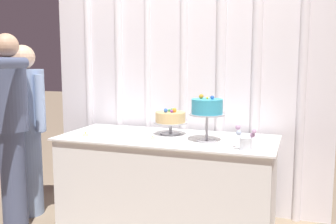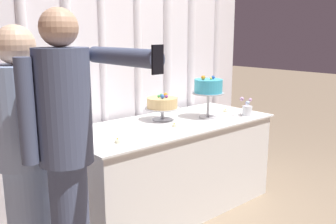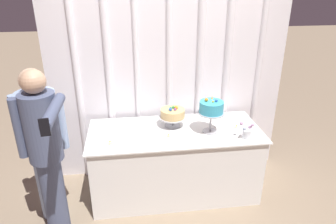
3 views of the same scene
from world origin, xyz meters
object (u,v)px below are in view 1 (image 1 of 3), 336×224
object	(u,v)px
flower_vase	(245,141)
cake_display_nearleft	(170,119)
cake_table	(167,181)
tealight_near_left	(153,138)
guest_man_dark_suit	(10,122)
guest_man_pink_jacket	(26,124)
cake_display_nearright	(207,109)
tealight_near_right	(247,142)
tealight_far_left	(86,135)

from	to	relation	value
flower_vase	cake_display_nearleft	bearing A→B (deg)	152.35
cake_table	flower_vase	world-z (taller)	flower_vase
tealight_near_left	guest_man_dark_suit	xyz separation A→B (m)	(-1.10, -0.39, 0.14)
guest_man_pink_jacket	guest_man_dark_suit	bearing A→B (deg)	-71.33
cake_display_nearright	tealight_near_right	bearing A→B (deg)	10.92
tealight_near_left	tealight_near_right	xyz separation A→B (m)	(0.76, 0.11, -0.00)
tealight_near_left	tealight_far_left	bearing A→B (deg)	-172.75
tealight_far_left	tealight_near_right	distance (m)	1.36
cake_table	tealight_near_right	bearing A→B (deg)	-1.40
cake_display_nearright	guest_man_dark_suit	bearing A→B (deg)	-164.13
tealight_far_left	tealight_near_left	world-z (taller)	tealight_far_left
cake_display_nearleft	tealight_near_right	distance (m)	0.71
cake_display_nearleft	tealight_far_left	bearing A→B (deg)	-154.78
tealight_far_left	tealight_near_right	size ratio (longest dim) A/B	0.87
tealight_near_left	cake_display_nearright	bearing A→B (deg)	6.24
cake_display_nearleft	guest_man_pink_jacket	world-z (taller)	guest_man_pink_jacket
tealight_far_left	guest_man_pink_jacket	xyz separation A→B (m)	(-0.62, 0.01, 0.05)
cake_display_nearright	flower_vase	xyz separation A→B (m)	(0.33, -0.18, -0.20)
tealight_far_left	cake_display_nearright	bearing A→B (deg)	6.82
tealight_far_left	tealight_near_left	bearing A→B (deg)	7.25
tealight_far_left	tealight_near_left	xyz separation A→B (m)	(0.59, 0.07, -0.00)
cake_table	cake_display_nearright	size ratio (longest dim) A/B	4.82
tealight_near_right	guest_man_dark_suit	xyz separation A→B (m)	(-1.86, -0.50, 0.14)
flower_vase	tealight_near_left	distance (m)	0.79
flower_vase	tealight_far_left	bearing A→B (deg)	177.70
flower_vase	tealight_near_left	xyz separation A→B (m)	(-0.77, 0.13, -0.05)
cake_display_nearright	tealight_near_left	bearing A→B (deg)	-173.76
cake_display_nearleft	cake_display_nearright	distance (m)	0.43
cake_table	tealight_near_left	world-z (taller)	tealight_near_left
tealight_far_left	guest_man_pink_jacket	distance (m)	0.63
cake_table	cake_display_nearleft	bearing A→B (deg)	94.97
cake_table	guest_man_dark_suit	xyz separation A→B (m)	(-1.19, -0.52, 0.54)
cake_display_nearleft	flower_vase	size ratio (longest dim) A/B	1.67
guest_man_pink_jacket	tealight_near_left	bearing A→B (deg)	3.13
cake_display_nearleft	cake_display_nearright	xyz separation A→B (m)	(0.37, -0.19, 0.13)
tealight_far_left	guest_man_dark_suit	world-z (taller)	guest_man_dark_suit
tealight_near_right	guest_man_dark_suit	bearing A→B (deg)	-164.95
guest_man_pink_jacket	guest_man_dark_suit	distance (m)	0.35
cake_display_nearleft	tealight_near_left	size ratio (longest dim) A/B	7.83
tealight_near_left	flower_vase	bearing A→B (deg)	-9.50
tealight_near_left	tealight_near_right	distance (m)	0.76
flower_vase	guest_man_pink_jacket	size ratio (longest dim) A/B	0.11
cake_display_nearleft	cake_display_nearright	bearing A→B (deg)	-27.00
tealight_near_right	guest_man_pink_jacket	bearing A→B (deg)	-174.92
tealight_far_left	tealight_near_left	size ratio (longest dim) A/B	1.12
cake_table	tealight_near_left	distance (m)	0.43
flower_vase	cake_table	bearing A→B (deg)	159.76
guest_man_pink_jacket	cake_display_nearleft	bearing A→B (deg)	13.27
guest_man_pink_jacket	cake_table	bearing A→B (deg)	8.39
cake_display_nearright	flower_vase	size ratio (longest dim) A/B	2.13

